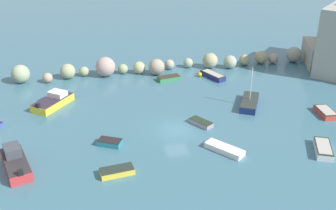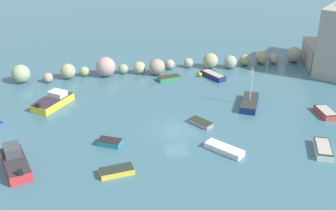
{
  "view_description": "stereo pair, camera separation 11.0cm",
  "coord_description": "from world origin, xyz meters",
  "px_view_note": "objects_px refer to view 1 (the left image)",
  "views": [
    {
      "loc": [
        -9.09,
        -36.97,
        21.36
      ],
      "look_at": [
        0.0,
        4.34,
        1.0
      ],
      "focal_mm": 43.23,
      "sensor_mm": 36.0,
      "label": 1
    },
    {
      "loc": [
        -8.98,
        -37.0,
        21.36
      ],
      "look_at": [
        0.0,
        4.34,
        1.0
      ],
      "focal_mm": 43.23,
      "sensor_mm": 36.0,
      "label": 2
    }
  ],
  "objects_px": {
    "moored_boat_0": "(201,123)",
    "moored_boat_5": "(213,75)",
    "channel_buoy": "(200,74)",
    "moored_boat_3": "(169,78)",
    "moored_boat_4": "(326,112)",
    "moored_boat_8": "(15,162)",
    "moored_boat_10": "(117,171)",
    "moored_boat_2": "(110,142)",
    "moored_boat_6": "(53,101)",
    "moored_boat_1": "(249,102)",
    "moored_boat_7": "(323,149)",
    "moored_boat_11": "(224,149)"
  },
  "relations": [
    {
      "from": "moored_boat_4",
      "to": "moored_boat_8",
      "type": "xyz_separation_m",
      "value": [
        -33.8,
        -3.63,
        0.35
      ]
    },
    {
      "from": "channel_buoy",
      "to": "moored_boat_7",
      "type": "height_order",
      "value": "moored_boat_7"
    },
    {
      "from": "moored_boat_2",
      "to": "moored_boat_6",
      "type": "bearing_deg",
      "value": -33.2
    },
    {
      "from": "moored_boat_0",
      "to": "moored_boat_1",
      "type": "xyz_separation_m",
      "value": [
        7.13,
        3.43,
        0.15
      ]
    },
    {
      "from": "moored_boat_0",
      "to": "moored_boat_10",
      "type": "xyz_separation_m",
      "value": [
        -10.02,
        -7.3,
        0.03
      ]
    },
    {
      "from": "channel_buoy",
      "to": "moored_boat_5",
      "type": "height_order",
      "value": "moored_boat_5"
    },
    {
      "from": "moored_boat_3",
      "to": "moored_boat_7",
      "type": "bearing_deg",
      "value": -73.71
    },
    {
      "from": "moored_boat_0",
      "to": "moored_boat_11",
      "type": "bearing_deg",
      "value": -25.85
    },
    {
      "from": "moored_boat_2",
      "to": "moored_boat_7",
      "type": "distance_m",
      "value": 21.11
    },
    {
      "from": "moored_boat_10",
      "to": "moored_boat_11",
      "type": "bearing_deg",
      "value": 0.92
    },
    {
      "from": "moored_boat_0",
      "to": "moored_boat_11",
      "type": "height_order",
      "value": "moored_boat_11"
    },
    {
      "from": "moored_boat_0",
      "to": "moored_boat_3",
      "type": "relative_size",
      "value": 0.89
    },
    {
      "from": "moored_boat_0",
      "to": "moored_boat_7",
      "type": "height_order",
      "value": "moored_boat_7"
    },
    {
      "from": "moored_boat_0",
      "to": "moored_boat_6",
      "type": "distance_m",
      "value": 18.2
    },
    {
      "from": "moored_boat_11",
      "to": "moored_boat_10",
      "type": "bearing_deg",
      "value": 59.79
    },
    {
      "from": "moored_boat_3",
      "to": "moored_boat_4",
      "type": "height_order",
      "value": "moored_boat_4"
    },
    {
      "from": "moored_boat_5",
      "to": "moored_boat_7",
      "type": "relative_size",
      "value": 1.09
    },
    {
      "from": "moored_boat_3",
      "to": "moored_boat_7",
      "type": "height_order",
      "value": "moored_boat_7"
    },
    {
      "from": "moored_boat_5",
      "to": "moored_boat_11",
      "type": "distance_m",
      "value": 19.55
    },
    {
      "from": "channel_buoy",
      "to": "moored_boat_4",
      "type": "height_order",
      "value": "moored_boat_4"
    },
    {
      "from": "moored_boat_1",
      "to": "moored_boat_7",
      "type": "height_order",
      "value": "moored_boat_1"
    },
    {
      "from": "moored_boat_5",
      "to": "moored_boat_8",
      "type": "xyz_separation_m",
      "value": [
        -24.63,
        -17.49,
        0.33
      ]
    },
    {
      "from": "moored_boat_10",
      "to": "moored_boat_8",
      "type": "bearing_deg",
      "value": 154.81
    },
    {
      "from": "channel_buoy",
      "to": "moored_boat_8",
      "type": "distance_m",
      "value": 29.35
    },
    {
      "from": "channel_buoy",
      "to": "moored_boat_6",
      "type": "height_order",
      "value": "moored_boat_6"
    },
    {
      "from": "moored_boat_3",
      "to": "moored_boat_5",
      "type": "xyz_separation_m",
      "value": [
        6.29,
        -0.48,
        0.06
      ]
    },
    {
      "from": "moored_boat_10",
      "to": "moored_boat_2",
      "type": "bearing_deg",
      "value": 85.04
    },
    {
      "from": "moored_boat_0",
      "to": "moored_boat_5",
      "type": "relative_size",
      "value": 0.67
    },
    {
      "from": "moored_boat_6",
      "to": "moored_boat_10",
      "type": "bearing_deg",
      "value": -121.08
    },
    {
      "from": "moored_boat_5",
      "to": "moored_boat_2",
      "type": "bearing_deg",
      "value": -69.01
    },
    {
      "from": "moored_boat_2",
      "to": "moored_boat_6",
      "type": "height_order",
      "value": "moored_boat_6"
    },
    {
      "from": "channel_buoy",
      "to": "moored_boat_5",
      "type": "xyz_separation_m",
      "value": [
        1.68,
        -0.8,
        0.04
      ]
    },
    {
      "from": "moored_boat_4",
      "to": "channel_buoy",
      "type": "bearing_deg",
      "value": -138.62
    },
    {
      "from": "moored_boat_5",
      "to": "moored_boat_11",
      "type": "bearing_deg",
      "value": -37.64
    },
    {
      "from": "moored_boat_2",
      "to": "moored_boat_0",
      "type": "bearing_deg",
      "value": -140.12
    },
    {
      "from": "moored_boat_5",
      "to": "moored_boat_10",
      "type": "xyz_separation_m",
      "value": [
        -15.67,
        -20.41,
        -0.05
      ]
    },
    {
      "from": "moored_boat_7",
      "to": "moored_boat_4",
      "type": "bearing_deg",
      "value": 170.79
    },
    {
      "from": "moored_boat_0",
      "to": "moored_boat_10",
      "type": "bearing_deg",
      "value": -86.26
    },
    {
      "from": "moored_boat_5",
      "to": "moored_boat_6",
      "type": "height_order",
      "value": "moored_boat_6"
    },
    {
      "from": "moored_boat_2",
      "to": "moored_boat_5",
      "type": "distance_m",
      "value": 22.0
    },
    {
      "from": "moored_boat_0",
      "to": "moored_boat_8",
      "type": "distance_m",
      "value": 19.48
    },
    {
      "from": "moored_boat_0",
      "to": "channel_buoy",
      "type": "bearing_deg",
      "value": 131.72
    },
    {
      "from": "moored_boat_8",
      "to": "moored_boat_10",
      "type": "xyz_separation_m",
      "value": [
        8.96,
        -2.93,
        -0.39
      ]
    },
    {
      "from": "moored_boat_8",
      "to": "moored_boat_3",
      "type": "bearing_deg",
      "value": -62.19
    },
    {
      "from": "moored_boat_2",
      "to": "moored_boat_4",
      "type": "height_order",
      "value": "moored_boat_4"
    },
    {
      "from": "moored_boat_2",
      "to": "moored_boat_3",
      "type": "height_order",
      "value": "moored_boat_2"
    },
    {
      "from": "moored_boat_3",
      "to": "moored_boat_11",
      "type": "height_order",
      "value": "moored_boat_3"
    },
    {
      "from": "moored_boat_5",
      "to": "moored_boat_10",
      "type": "distance_m",
      "value": 25.73
    },
    {
      "from": "moored_boat_1",
      "to": "moored_boat_2",
      "type": "bearing_deg",
      "value": -43.79
    },
    {
      "from": "moored_boat_7",
      "to": "moored_boat_11",
      "type": "distance_m",
      "value": 9.66
    }
  ]
}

